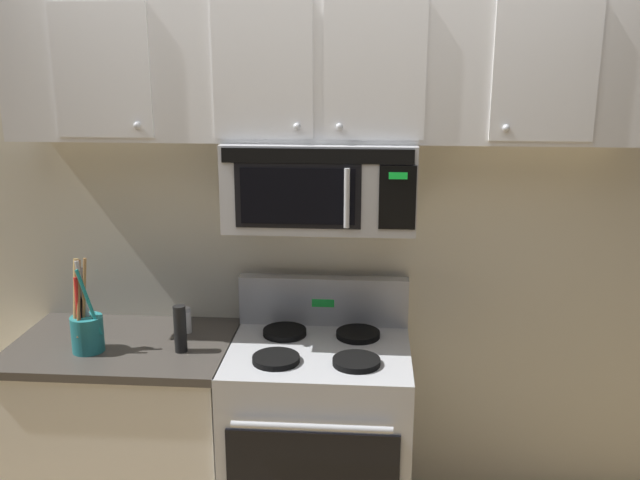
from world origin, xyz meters
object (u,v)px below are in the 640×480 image
object	(u,v)px
stove_range	(319,441)
over_range_microwave	(321,184)
utensil_crock_teal	(86,327)
salt_shaker	(187,320)
pepper_mill	(180,329)

from	to	relation	value
stove_range	over_range_microwave	world-z (taller)	over_range_microwave
utensil_crock_teal	salt_shaker	world-z (taller)	utensil_crock_teal
salt_shaker	utensil_crock_teal	bearing A→B (deg)	-147.64
stove_range	over_range_microwave	size ratio (longest dim) A/B	1.47
stove_range	over_range_microwave	xyz separation A→B (m)	(-0.00, 0.12, 1.11)
over_range_microwave	salt_shaker	bearing A→B (deg)	178.67
stove_range	pepper_mill	xyz separation A→B (m)	(-0.56, -0.07, 0.53)
utensil_crock_teal	pepper_mill	xyz separation A→B (m)	(0.38, 0.02, -0.01)
salt_shaker	pepper_mill	size ratio (longest dim) A/B	0.57
pepper_mill	stove_range	bearing A→B (deg)	7.32
over_range_microwave	pepper_mill	bearing A→B (deg)	-161.46
pepper_mill	utensil_crock_teal	bearing A→B (deg)	-176.35
stove_range	salt_shaker	world-z (taller)	stove_range
over_range_microwave	stove_range	bearing A→B (deg)	-89.86
over_range_microwave	pepper_mill	size ratio (longest dim) A/B	3.82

